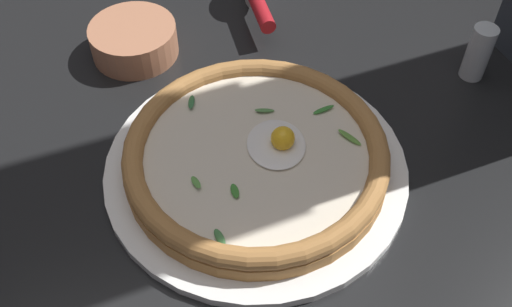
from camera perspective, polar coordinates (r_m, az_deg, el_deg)
name	(u,v)px	position (r m, az deg, el deg)	size (l,w,h in m)	color
ground_plane	(287,200)	(0.69, 2.98, -4.51)	(2.40, 2.40, 0.03)	black
pizza_plate	(256,168)	(0.69, 0.00, -1.39)	(0.35, 0.35, 0.01)	white
pizza	(256,154)	(0.67, 0.03, -0.10)	(0.30, 0.30, 0.05)	#B3783C
side_bowl	(134,40)	(0.85, -11.72, 10.68)	(0.12, 0.12, 0.04)	#B87755
pizza_cutter	(257,1)	(0.88, 0.06, 14.56)	(0.15, 0.03, 0.07)	silver
pepper_shaker	(478,53)	(0.84, 20.70, 9.11)	(0.03, 0.03, 0.08)	silver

